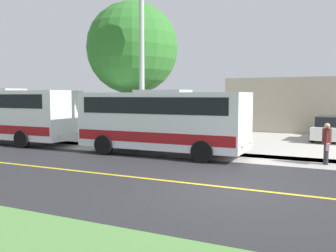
% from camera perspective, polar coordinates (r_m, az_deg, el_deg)
% --- Properties ---
extents(ground_plane, '(120.00, 120.00, 0.00)m').
position_cam_1_polar(ground_plane, '(10.78, 9.94, -9.59)').
color(ground_plane, '#548442').
extents(road_surface, '(8.00, 100.00, 0.01)m').
position_cam_1_polar(road_surface, '(10.78, 9.94, -9.57)').
color(road_surface, '#28282B').
rests_on(road_surface, ground).
extents(sidewalk, '(2.40, 100.00, 0.01)m').
position_cam_1_polar(sidewalk, '(15.76, 14.87, -5.07)').
color(sidewalk, '#9E9991').
rests_on(sidewalk, ground).
extents(road_centre_line, '(0.16, 100.00, 0.00)m').
position_cam_1_polar(road_centre_line, '(10.78, 9.94, -9.54)').
color(road_centre_line, gold).
rests_on(road_centre_line, ground).
extents(shuttle_bus_front, '(2.78, 7.62, 2.91)m').
position_cam_1_polar(shuttle_bus_front, '(16.32, -0.81, 1.09)').
color(shuttle_bus_front, white).
rests_on(shuttle_bus_front, ground).
extents(pedestrian_with_bags, '(0.72, 0.34, 1.61)m').
position_cam_1_polar(pedestrian_with_bags, '(15.31, 23.65, -2.37)').
color(pedestrian_with_bags, '#262628').
rests_on(pedestrian_with_bags, ground).
extents(street_light_pole, '(1.97, 0.24, 7.99)m').
position_cam_1_polar(street_light_pole, '(17.25, -4.34, 10.60)').
color(street_light_pole, '#9E9EA3').
rests_on(street_light_pole, ground).
extents(parked_car_near, '(4.54, 2.31, 1.45)m').
position_cam_1_polar(parked_car_near, '(23.48, 24.33, -0.42)').
color(parked_car_near, white).
rests_on(parked_car_near, ground).
extents(tree_curbside, '(5.01, 5.01, 7.75)m').
position_cam_1_polar(tree_curbside, '(20.46, -5.61, 12.02)').
color(tree_curbside, '#4C3826').
rests_on(tree_curbside, ground).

